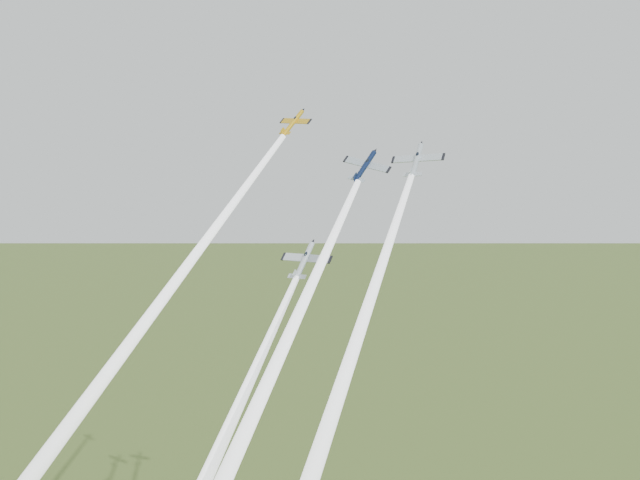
# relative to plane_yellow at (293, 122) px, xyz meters

# --- Properties ---
(plane_yellow) EXTENTS (7.97, 6.56, 6.12)m
(plane_yellow) POSITION_rel_plane_yellow_xyz_m (0.00, 0.00, 0.00)
(plane_yellow) COLOR gold
(smoke_trail_yellow) EXTENTS (9.68, 52.76, 53.48)m
(smoke_trail_yellow) POSITION_rel_plane_yellow_xyz_m (-3.75, -27.53, -28.12)
(smoke_trail_yellow) COLOR white
(plane_navy) EXTENTS (8.37, 7.42, 7.95)m
(plane_navy) POSITION_rel_plane_yellow_xyz_m (16.39, -2.80, -7.12)
(plane_navy) COLOR #0C1838
(smoke_trail_navy) EXTENTS (8.69, 47.02, 47.60)m
(smoke_trail_navy) POSITION_rel_plane_yellow_xyz_m (19.64, -27.47, -32.29)
(smoke_trail_navy) COLOR white
(plane_silver_right) EXTENTS (9.95, 8.37, 7.37)m
(plane_silver_right) POSITION_rel_plane_yellow_xyz_m (22.29, 2.50, -6.23)
(plane_silver_right) COLOR silver
(smoke_trail_silver_right) EXTENTS (11.83, 44.74, 45.68)m
(smoke_trail_silver_right) POSITION_rel_plane_yellow_xyz_m (27.22, -20.92, -30.44)
(smoke_trail_silver_right) COLOR white
(plane_silver_low) EXTENTS (9.49, 8.11, 6.99)m
(plane_silver_low) POSITION_rel_plane_yellow_xyz_m (10.39, -10.04, -21.29)
(plane_silver_low) COLOR silver
(smoke_trail_silver_low) EXTENTS (8.33, 39.50, 39.98)m
(smoke_trail_silver_low) POSITION_rel_plane_yellow_xyz_m (13.48, -30.93, -42.65)
(smoke_trail_silver_low) COLOR white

